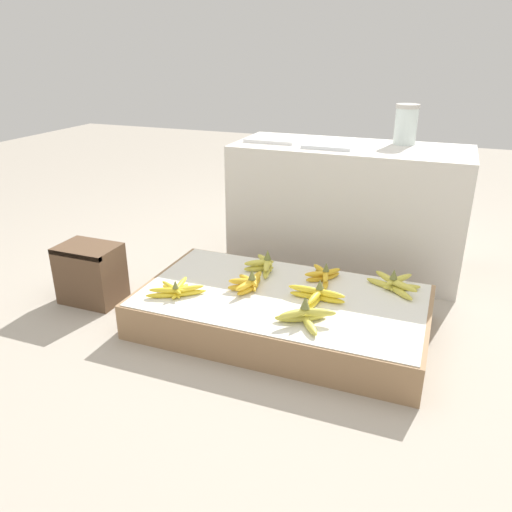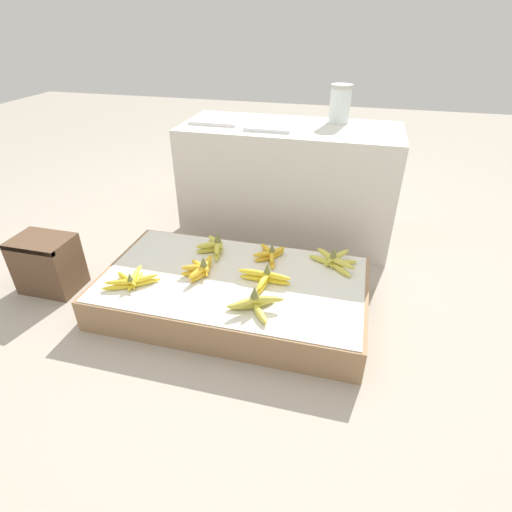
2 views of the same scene
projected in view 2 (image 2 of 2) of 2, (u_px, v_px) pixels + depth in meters
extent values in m
plane|color=#A89E8E|center=(234.00, 305.00, 1.99)|extent=(10.00, 10.00, 0.00)
cube|color=#997551|center=(233.00, 292.00, 1.94)|extent=(1.26, 0.70, 0.16)
cube|color=silver|center=(233.00, 278.00, 1.90)|extent=(1.23, 0.68, 0.00)
cube|color=beige|center=(288.00, 183.00, 2.45)|extent=(1.26, 0.53, 0.69)
cube|color=brown|center=(48.00, 264.00, 2.04)|extent=(0.29, 0.21, 0.29)
cube|color=#402E20|center=(27.00, 250.00, 1.90)|extent=(0.29, 0.02, 0.02)
ellipsoid|color=yellow|center=(144.00, 283.00, 1.85)|extent=(0.13, 0.12, 0.02)
ellipsoid|color=yellow|center=(135.00, 281.00, 1.86)|extent=(0.03, 0.16, 0.02)
ellipsoid|color=yellow|center=(127.00, 282.00, 1.85)|extent=(0.14, 0.10, 0.02)
ellipsoid|color=yellow|center=(119.00, 287.00, 1.82)|extent=(0.15, 0.08, 0.02)
ellipsoid|color=yellow|center=(141.00, 279.00, 1.83)|extent=(0.13, 0.12, 0.02)
ellipsoid|color=yellow|center=(135.00, 274.00, 1.86)|extent=(0.05, 0.16, 0.02)
ellipsoid|color=yellow|center=(126.00, 279.00, 1.83)|extent=(0.15, 0.10, 0.02)
ellipsoid|color=yellow|center=(122.00, 282.00, 1.81)|extent=(0.15, 0.07, 0.02)
cone|color=olive|center=(130.00, 276.00, 1.80)|extent=(0.03, 0.03, 0.04)
ellipsoid|color=gold|center=(243.00, 306.00, 1.70)|extent=(0.14, 0.08, 0.03)
ellipsoid|color=gold|center=(260.00, 314.00, 1.65)|extent=(0.11, 0.13, 0.03)
ellipsoid|color=gold|center=(262.00, 303.00, 1.71)|extent=(0.12, 0.12, 0.03)
ellipsoid|color=gold|center=(246.00, 302.00, 1.67)|extent=(0.12, 0.12, 0.03)
ellipsoid|color=gold|center=(267.00, 299.00, 1.68)|extent=(0.14, 0.06, 0.03)
cone|color=olive|center=(255.00, 291.00, 1.66)|extent=(0.04, 0.04, 0.05)
ellipsoid|color=gold|center=(207.00, 267.00, 1.95)|extent=(0.04, 0.13, 0.03)
ellipsoid|color=gold|center=(201.00, 270.00, 1.93)|extent=(0.12, 0.11, 0.03)
ellipsoid|color=gold|center=(195.00, 273.00, 1.91)|extent=(0.13, 0.07, 0.03)
ellipsoid|color=gold|center=(200.00, 275.00, 1.89)|extent=(0.08, 0.13, 0.03)
ellipsoid|color=gold|center=(207.00, 262.00, 1.94)|extent=(0.03, 0.13, 0.03)
ellipsoid|color=gold|center=(200.00, 265.00, 1.91)|extent=(0.13, 0.09, 0.03)
ellipsoid|color=gold|center=(195.00, 268.00, 1.89)|extent=(0.13, 0.06, 0.03)
ellipsoid|color=gold|center=(198.00, 272.00, 1.87)|extent=(0.07, 0.13, 0.03)
cone|color=olive|center=(203.00, 261.00, 1.87)|extent=(0.04, 0.04, 0.05)
ellipsoid|color=yellow|center=(257.00, 278.00, 1.87)|extent=(0.16, 0.03, 0.03)
ellipsoid|color=yellow|center=(263.00, 285.00, 1.82)|extent=(0.05, 0.16, 0.03)
ellipsoid|color=yellow|center=(274.00, 281.00, 1.86)|extent=(0.16, 0.04, 0.03)
ellipsoid|color=yellow|center=(255.00, 273.00, 1.86)|extent=(0.16, 0.03, 0.03)
ellipsoid|color=yellow|center=(264.00, 280.00, 1.81)|extent=(0.05, 0.16, 0.03)
ellipsoid|color=yellow|center=(274.00, 276.00, 1.84)|extent=(0.16, 0.04, 0.03)
cone|color=olive|center=(267.00, 268.00, 1.83)|extent=(0.03, 0.03, 0.04)
ellipsoid|color=gold|center=(215.00, 246.00, 2.12)|extent=(0.13, 0.12, 0.03)
ellipsoid|color=gold|center=(210.00, 250.00, 2.09)|extent=(0.14, 0.10, 0.03)
ellipsoid|color=gold|center=(217.00, 253.00, 2.06)|extent=(0.07, 0.15, 0.03)
ellipsoid|color=gold|center=(215.00, 242.00, 2.10)|extent=(0.13, 0.12, 0.03)
ellipsoid|color=gold|center=(210.00, 245.00, 2.07)|extent=(0.14, 0.10, 0.03)
ellipsoid|color=gold|center=(217.00, 247.00, 2.06)|extent=(0.07, 0.15, 0.03)
cone|color=olive|center=(217.00, 237.00, 2.06)|extent=(0.04, 0.04, 0.05)
ellipsoid|color=gold|center=(277.00, 255.00, 2.05)|extent=(0.08, 0.11, 0.03)
ellipsoid|color=gold|center=(268.00, 253.00, 2.07)|extent=(0.09, 0.10, 0.03)
ellipsoid|color=gold|center=(265.00, 259.00, 2.02)|extent=(0.11, 0.08, 0.03)
ellipsoid|color=gold|center=(272.00, 263.00, 1.99)|extent=(0.05, 0.11, 0.03)
ellipsoid|color=gold|center=(277.00, 251.00, 2.04)|extent=(0.08, 0.10, 0.03)
ellipsoid|color=gold|center=(266.00, 248.00, 2.06)|extent=(0.10, 0.10, 0.03)
ellipsoid|color=gold|center=(263.00, 254.00, 2.01)|extent=(0.11, 0.08, 0.03)
ellipsoid|color=gold|center=(272.00, 257.00, 1.99)|extent=(0.05, 0.11, 0.03)
cone|color=olive|center=(272.00, 247.00, 2.00)|extent=(0.03, 0.03, 0.04)
ellipsoid|color=gold|center=(339.00, 268.00, 1.94)|extent=(0.14, 0.14, 0.03)
ellipsoid|color=gold|center=(341.00, 263.00, 1.98)|extent=(0.17, 0.09, 0.03)
ellipsoid|color=gold|center=(333.00, 259.00, 2.02)|extent=(0.03, 0.17, 0.03)
ellipsoid|color=gold|center=(324.00, 261.00, 2.00)|extent=(0.17, 0.09, 0.03)
ellipsoid|color=gold|center=(340.00, 262.00, 1.94)|extent=(0.16, 0.11, 0.03)
ellipsoid|color=gold|center=(338.00, 256.00, 1.99)|extent=(0.12, 0.16, 0.03)
ellipsoid|color=gold|center=(328.00, 256.00, 1.99)|extent=(0.14, 0.14, 0.03)
cone|color=olive|center=(334.00, 252.00, 1.94)|extent=(0.03, 0.03, 0.05)
cylinder|color=silver|center=(340.00, 106.00, 2.28)|extent=(0.12, 0.12, 0.19)
cylinder|color=#B7B2A8|center=(342.00, 86.00, 2.23)|extent=(0.13, 0.13, 0.02)
cube|color=white|center=(217.00, 121.00, 2.34)|extent=(0.28, 0.19, 0.02)
cube|color=white|center=(269.00, 128.00, 2.20)|extent=(0.26, 0.15, 0.02)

